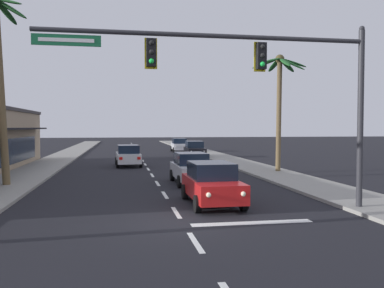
% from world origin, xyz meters
% --- Properties ---
extents(ground_plane, '(220.00, 220.00, 0.00)m').
position_xyz_m(ground_plane, '(0.00, 0.00, 0.00)').
color(ground_plane, black).
extents(sidewalk_right, '(3.20, 110.00, 0.14)m').
position_xyz_m(sidewalk_right, '(7.80, 20.00, 0.07)').
color(sidewalk_right, gray).
rests_on(sidewalk_right, ground).
extents(sidewalk_left, '(3.20, 110.00, 0.14)m').
position_xyz_m(sidewalk_left, '(-7.80, 20.00, 0.07)').
color(sidewalk_left, gray).
rests_on(sidewalk_left, ground).
extents(lane_markings, '(4.28, 87.39, 0.01)m').
position_xyz_m(lane_markings, '(0.42, 19.81, 0.00)').
color(lane_markings, silver).
rests_on(lane_markings, ground).
extents(traffic_signal_mast, '(11.64, 0.41, 6.79)m').
position_xyz_m(traffic_signal_mast, '(2.93, 0.67, 4.99)').
color(traffic_signal_mast, '#2D2D33').
rests_on(traffic_signal_mast, ground).
extents(sedan_lead_at_stop_bar, '(1.97, 4.46, 1.68)m').
position_xyz_m(sedan_lead_at_stop_bar, '(1.60, 2.71, 0.85)').
color(sedan_lead_at_stop_bar, red).
rests_on(sedan_lead_at_stop_bar, ground).
extents(sedan_third_in_queue, '(1.99, 4.47, 1.68)m').
position_xyz_m(sedan_third_in_queue, '(1.82, 8.84, 0.85)').
color(sedan_third_in_queue, silver).
rests_on(sedan_third_in_queue, ground).
extents(sedan_oncoming_far, '(2.09, 4.51, 1.68)m').
position_xyz_m(sedan_oncoming_far, '(-1.41, 19.48, 0.85)').
color(sedan_oncoming_far, silver).
rests_on(sedan_oncoming_far, ground).
extents(sedan_parked_nearest_kerb, '(2.07, 4.50, 1.68)m').
position_xyz_m(sedan_parked_nearest_kerb, '(5.31, 27.27, 0.85)').
color(sedan_parked_nearest_kerb, black).
rests_on(sedan_parked_nearest_kerb, ground).
extents(sedan_parked_mid_kerb, '(2.02, 4.48, 1.68)m').
position_xyz_m(sedan_parked_mid_kerb, '(5.24, 37.55, 0.85)').
color(sedan_parked_mid_kerb, silver).
rests_on(sedan_parked_mid_kerb, ground).
extents(palm_right_second, '(3.63, 3.77, 7.92)m').
position_xyz_m(palm_right_second, '(8.55, 12.95, 5.78)').
color(palm_right_second, brown).
rests_on(palm_right_second, ground).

